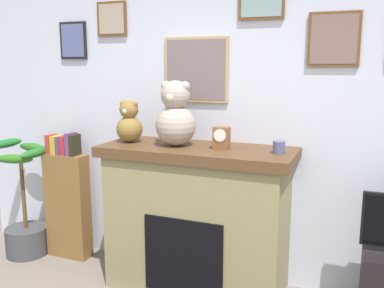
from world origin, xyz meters
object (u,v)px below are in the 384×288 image
(bookshelf, at_px, (67,200))
(teddy_bear_brown, at_px, (129,123))
(potted_plant, at_px, (26,221))
(mantel_clock, at_px, (221,138))
(teddy_bear_cream, at_px, (176,117))
(candle_jar, at_px, (279,147))
(fireplace, at_px, (197,218))

(bookshelf, distance_m, teddy_bear_brown, 1.09)
(potted_plant, xyz_separation_m, mantel_clock, (1.94, 0.01, 0.93))
(bookshelf, height_order, teddy_bear_cream, teddy_bear_cream)
(teddy_bear_cream, bearing_deg, candle_jar, 0.05)
(fireplace, distance_m, bookshelf, 1.34)
(potted_plant, bearing_deg, fireplace, 1.12)
(potted_plant, relative_size, teddy_bear_brown, 3.22)
(teddy_bear_cream, bearing_deg, bookshelf, 174.65)
(potted_plant, distance_m, mantel_clock, 2.15)
(bookshelf, bearing_deg, teddy_bear_brown, -8.25)
(bookshelf, relative_size, teddy_bear_brown, 3.46)
(fireplace, height_order, teddy_bear_cream, teddy_bear_cream)
(teddy_bear_cream, bearing_deg, mantel_clock, -0.11)
(mantel_clock, bearing_deg, bookshelf, 175.92)
(mantel_clock, xyz_separation_m, teddy_bear_cream, (-0.38, 0.00, 0.14))
(candle_jar, height_order, teddy_bear_cream, teddy_bear_cream)
(teddy_bear_cream, bearing_deg, teddy_bear_brown, 179.97)
(fireplace, bearing_deg, potted_plant, -178.88)
(candle_jar, bearing_deg, teddy_bear_brown, -179.98)
(bookshelf, distance_m, potted_plant, 0.47)
(potted_plant, distance_m, teddy_bear_brown, 1.52)
(fireplace, xyz_separation_m, mantel_clock, (0.20, -0.02, 0.67))
(potted_plant, xyz_separation_m, teddy_bear_cream, (1.57, 0.02, 1.07))
(candle_jar, xyz_separation_m, teddy_bear_brown, (-1.22, -0.00, 0.11))
(teddy_bear_brown, distance_m, teddy_bear_cream, 0.42)
(teddy_bear_brown, bearing_deg, teddy_bear_cream, -0.03)
(potted_plant, distance_m, candle_jar, 2.53)
(potted_plant, distance_m, teddy_bear_cream, 1.90)
(fireplace, bearing_deg, mantel_clock, -5.41)
(potted_plant, height_order, candle_jar, candle_jar)
(fireplace, xyz_separation_m, candle_jar, (0.63, -0.02, 0.63))
(fireplace, relative_size, teddy_bear_brown, 4.38)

